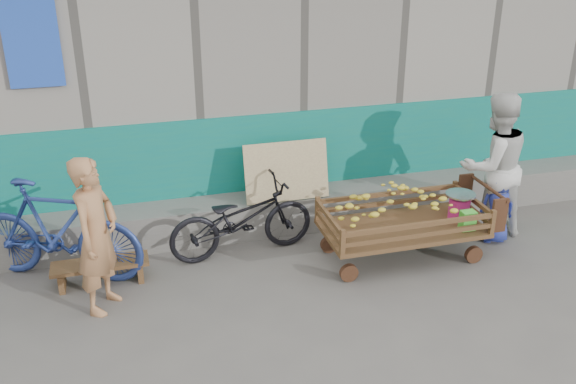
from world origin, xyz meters
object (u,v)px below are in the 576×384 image
object	(u,v)px
banana_cart	(401,213)
vendor_man	(97,235)
child	(497,207)
bench	(101,268)
woman	(493,166)
bicycle_blue	(57,230)
bicycle_dark	(242,219)

from	to	relation	value
banana_cart	vendor_man	xyz separation A→B (m)	(-3.19, -0.12, 0.23)
vendor_man	child	distance (m)	4.48
bench	woman	size ratio (longest dim) A/B	0.56
woman	child	size ratio (longest dim) A/B	2.03
bicycle_blue	bench	bearing A→B (deg)	-95.37
bench	bicycle_blue	size ratio (longest dim) A/B	0.53
child	bicycle_blue	bearing A→B (deg)	5.07
bicycle_blue	vendor_man	bearing A→B (deg)	-123.49
bicycle_blue	child	bearing A→B (deg)	-70.69
banana_cart	child	xyz separation A→B (m)	(1.27, 0.08, -0.13)
banana_cart	bicycle_dark	bearing A→B (deg)	161.26
bench	child	xyz separation A→B (m)	(4.49, -0.25, 0.25)
banana_cart	woman	bearing A→B (deg)	11.93
banana_cart	bicycle_blue	distance (m)	3.66
bicycle_dark	bicycle_blue	xyz separation A→B (m)	(-1.95, 0.00, 0.12)
vendor_man	bicycle_dark	xyz separation A→B (m)	(1.53, 0.69, -0.35)
bench	child	size ratio (longest dim) A/B	1.15
bicycle_dark	vendor_man	bearing A→B (deg)	107.44
woman	bicycle_blue	size ratio (longest dim) A/B	0.94
vendor_man	woman	distance (m)	4.47
bench	woman	xyz separation A→B (m)	(4.49, -0.07, 0.70)
vendor_man	woman	world-z (taller)	woman
bicycle_dark	bicycle_blue	bearing A→B (deg)	83.20
woman	bench	bearing A→B (deg)	-3.82
vendor_man	woman	size ratio (longest dim) A/B	0.90
banana_cart	bicycle_dark	size ratio (longest dim) A/B	1.16
bicycle_dark	banana_cart	bearing A→B (deg)	-115.55
bench	vendor_man	distance (m)	0.76
vendor_man	bicycle_blue	size ratio (longest dim) A/B	0.85
bench	vendor_man	xyz separation A→B (m)	(0.03, -0.46, 0.61)
bench	woman	distance (m)	4.54
banana_cart	child	distance (m)	1.28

